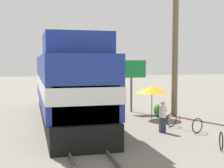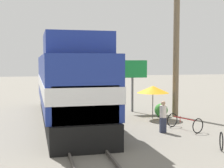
# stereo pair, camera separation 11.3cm
# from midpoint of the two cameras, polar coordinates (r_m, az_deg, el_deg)

# --- Properties ---
(ground_plane) EXTENTS (120.00, 120.00, 0.00)m
(ground_plane) POSITION_cam_midpoint_polar(r_m,az_deg,el_deg) (16.77, -7.02, -8.15)
(ground_plane) COLOR slate
(rail_near) EXTENTS (0.08, 38.36, 0.15)m
(rail_near) POSITION_cam_midpoint_polar(r_m,az_deg,el_deg) (16.68, -9.49, -7.98)
(rail_near) COLOR #4C4742
(rail_near) RESTS_ON ground_plane
(rail_far) EXTENTS (0.08, 38.36, 0.15)m
(rail_far) POSITION_cam_midpoint_polar(r_m,az_deg,el_deg) (16.85, -4.58, -7.81)
(rail_far) COLOR #4C4742
(rail_far) RESTS_ON ground_plane
(locomotive) EXTENTS (3.15, 14.53, 4.85)m
(locomotive) POSITION_cam_midpoint_polar(r_m,az_deg,el_deg) (18.52, -7.88, -0.45)
(locomotive) COLOR black
(locomotive) RESTS_ON ground_plane
(utility_pole) EXTENTS (1.80, 0.38, 10.98)m
(utility_pole) POSITION_cam_midpoint_polar(r_m,az_deg,el_deg) (20.49, 11.85, 9.65)
(utility_pole) COLOR #726047
(utility_pole) RESTS_ON ground_plane
(vendor_umbrella) EXTENTS (1.98, 1.98, 2.06)m
(vendor_umbrella) POSITION_cam_midpoint_polar(r_m,az_deg,el_deg) (19.45, 7.65, -0.98)
(vendor_umbrella) COLOR #4C4C4C
(vendor_umbrella) RESTS_ON ground_plane
(billboard_sign) EXTENTS (2.14, 0.12, 3.65)m
(billboard_sign) POSITION_cam_midpoint_polar(r_m,az_deg,el_deg) (22.01, 3.91, 2.08)
(billboard_sign) COLOR #595959
(billboard_sign) RESTS_ON ground_plane
(shrub_cluster) EXTENTS (0.85, 0.85, 0.85)m
(shrub_cluster) POSITION_cam_midpoint_polar(r_m,az_deg,el_deg) (20.44, 9.13, -4.73)
(shrub_cluster) COLOR #388C38
(shrub_cluster) RESTS_ON ground_plane
(person_bystander) EXTENTS (0.34, 0.34, 1.60)m
(person_bystander) POSITION_cam_midpoint_polar(r_m,az_deg,el_deg) (15.87, 9.53, -5.72)
(person_bystander) COLOR #2D3347
(person_bystander) RESTS_ON ground_plane
(bicycle) EXTENTS (1.31, 2.00, 0.75)m
(bicycle) POSITION_cam_midpoint_polar(r_m,az_deg,el_deg) (16.77, 13.30, -6.88)
(bicycle) COLOR black
(bicycle) RESTS_ON ground_plane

